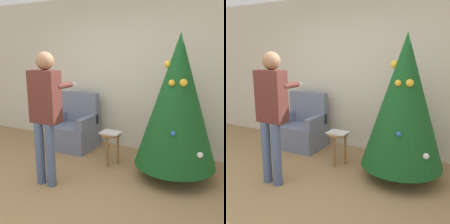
% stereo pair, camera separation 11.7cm
% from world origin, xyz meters
% --- Properties ---
extents(ground_plane, '(14.00, 14.00, 0.00)m').
position_xyz_m(ground_plane, '(0.00, 0.00, 0.00)').
color(ground_plane, '#99754C').
extents(wall_back, '(8.00, 0.06, 2.70)m').
position_xyz_m(wall_back, '(0.00, 2.23, 1.35)').
color(wall_back, beige).
rests_on(wall_back, ground_plane).
extents(christmas_tree, '(1.12, 1.12, 1.99)m').
position_xyz_m(christmas_tree, '(1.18, 1.38, 1.09)').
color(christmas_tree, brown).
rests_on(christmas_tree, ground_plane).
extents(armchair, '(0.77, 0.65, 1.00)m').
position_xyz_m(armchair, '(-0.77, 1.77, 0.35)').
color(armchair, slate).
rests_on(armchair, ground_plane).
extents(person_standing, '(0.41, 0.57, 1.75)m').
position_xyz_m(person_standing, '(-0.30, 0.46, 1.05)').
color(person_standing, '#475B84').
rests_on(person_standing, ground_plane).
extents(side_stool, '(0.32, 0.32, 0.51)m').
position_xyz_m(side_stool, '(0.19, 1.35, 0.40)').
color(side_stool, olive).
rests_on(side_stool, ground_plane).
extents(laptop, '(0.31, 0.24, 0.02)m').
position_xyz_m(laptop, '(0.19, 1.35, 0.52)').
color(laptop, silver).
rests_on(laptop, side_stool).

